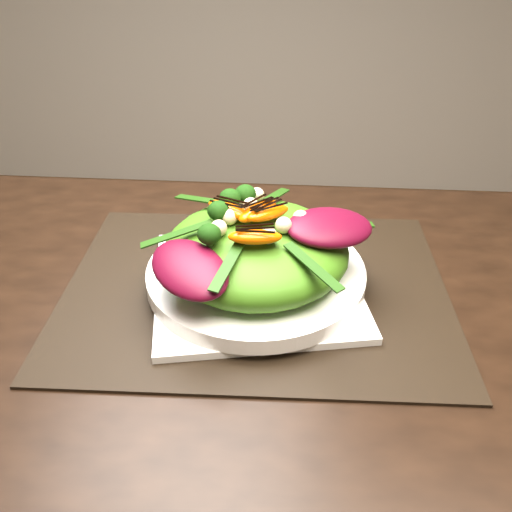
# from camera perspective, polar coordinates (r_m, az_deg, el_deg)

# --- Properties ---
(dining_table) EXTENTS (1.60, 0.90, 0.75)m
(dining_table) POSITION_cam_1_polar(r_m,az_deg,el_deg) (0.53, -7.86, -16.17)
(dining_table) COLOR black
(dining_table) RESTS_ON floor
(placemat) EXTENTS (0.45, 0.35, 0.00)m
(placemat) POSITION_cam_1_polar(r_m,az_deg,el_deg) (0.64, -0.00, -3.31)
(placemat) COLOR black
(placemat) RESTS_ON dining_table
(plate_base) EXTENTS (0.27, 0.27, 0.01)m
(plate_base) POSITION_cam_1_polar(r_m,az_deg,el_deg) (0.63, 0.00, -2.86)
(plate_base) COLOR white
(plate_base) RESTS_ON placemat
(salad_bowl) EXTENTS (0.32, 0.32, 0.02)m
(salad_bowl) POSITION_cam_1_polar(r_m,az_deg,el_deg) (0.62, 0.00, -1.85)
(salad_bowl) COLOR white
(salad_bowl) RESTS_ON plate_base
(lettuce_mound) EXTENTS (0.25, 0.25, 0.07)m
(lettuce_mound) POSITION_cam_1_polar(r_m,az_deg,el_deg) (0.61, 0.00, 0.66)
(lettuce_mound) COLOR #417215
(lettuce_mound) RESTS_ON salad_bowl
(radicchio_leaf) EXTENTS (0.12, 0.10, 0.02)m
(radicchio_leaf) POSITION_cam_1_polar(r_m,az_deg,el_deg) (0.59, 7.78, 3.00)
(radicchio_leaf) COLOR #440717
(radicchio_leaf) RESTS_ON lettuce_mound
(orange_segment) EXTENTS (0.06, 0.03, 0.01)m
(orange_segment) POSITION_cam_1_polar(r_m,az_deg,el_deg) (0.61, -1.59, 5.41)
(orange_segment) COLOR #DA4A03
(orange_segment) RESTS_ON lettuce_mound
(broccoli_floret) EXTENTS (0.04, 0.04, 0.03)m
(broccoli_floret) POSITION_cam_1_polar(r_m,az_deg,el_deg) (0.62, -6.33, 5.70)
(broccoli_floret) COLOR black
(broccoli_floret) RESTS_ON lettuce_mound
(macadamia_nut) EXTENTS (0.02, 0.02, 0.02)m
(macadamia_nut) POSITION_cam_1_polar(r_m,az_deg,el_deg) (0.55, 3.55, 1.60)
(macadamia_nut) COLOR #FFE5B3
(macadamia_nut) RESTS_ON lettuce_mound
(balsamic_drizzle) EXTENTS (0.04, 0.01, 0.00)m
(balsamic_drizzle) POSITION_cam_1_polar(r_m,az_deg,el_deg) (0.61, -1.60, 6.07)
(balsamic_drizzle) COLOR black
(balsamic_drizzle) RESTS_ON orange_segment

